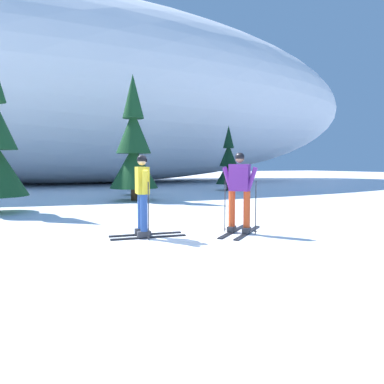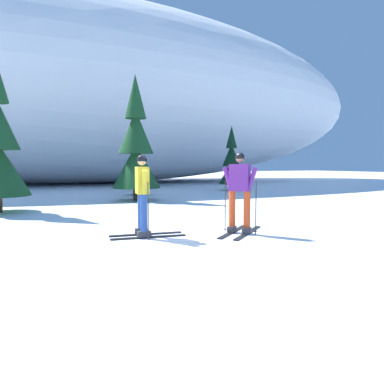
% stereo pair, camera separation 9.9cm
% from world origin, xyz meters
% --- Properties ---
extents(ground_plane, '(120.00, 120.00, 0.00)m').
position_xyz_m(ground_plane, '(0.00, 0.00, 0.00)').
color(ground_plane, white).
extents(skier_purple_jacket, '(1.65, 1.50, 1.81)m').
position_xyz_m(skier_purple_jacket, '(1.14, -0.44, 0.96)').
color(skier_purple_jacket, black).
rests_on(skier_purple_jacket, ground).
extents(skier_yellow_jacket, '(1.64, 0.81, 1.76)m').
position_xyz_m(skier_yellow_jacket, '(-0.94, 0.10, 0.93)').
color(skier_yellow_jacket, black).
rests_on(skier_yellow_jacket, ground).
extents(pine_tree_center, '(2.06, 2.06, 5.33)m').
position_xyz_m(pine_tree_center, '(0.97, 7.67, 2.23)').
color(pine_tree_center, '#47301E').
rests_on(pine_tree_center, ground).
extents(pine_tree_center_right, '(1.30, 1.30, 3.36)m').
position_xyz_m(pine_tree_center_right, '(1.72, 10.28, 1.40)').
color(pine_tree_center_right, '#47301E').
rests_on(pine_tree_center_right, ground).
extents(pine_tree_far_right, '(1.48, 1.48, 3.82)m').
position_xyz_m(pine_tree_far_right, '(7.64, 11.06, 1.60)').
color(pine_tree_far_right, '#47301E').
rests_on(pine_tree_far_right, ground).
extents(snow_ridge_background, '(50.74, 21.58, 13.92)m').
position_xyz_m(snow_ridge_background, '(0.94, 22.95, 6.96)').
color(snow_ridge_background, white).
rests_on(snow_ridge_background, ground).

